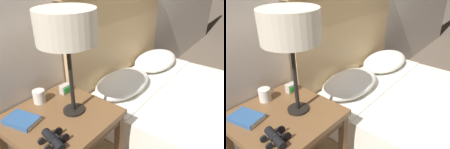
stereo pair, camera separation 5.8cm
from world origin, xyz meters
The scene contains 7 objects.
nightstand centered at (-0.48, 0.56, 0.57)m, with size 0.58×0.58×0.66m.
bed centered at (0.53, -0.07, 0.29)m, with size 1.44×2.04×1.30m.
table_lamp centered at (-0.40, 0.52, 1.17)m, with size 0.32×0.32×0.61m.
book_on_nightstand centered at (-0.65, 0.68, 0.68)m, with size 0.16×0.21×0.03m.
binoculars_pair centered at (-0.65, 0.41, 0.69)m, with size 0.15×0.16×0.05m.
coffee_mug centered at (-0.46, 0.77, 0.71)m, with size 0.10×0.08×0.08m.
alarm_clock centered at (-0.28, 0.72, 0.69)m, with size 0.07×0.05×0.06m.
Camera 1 is at (-1.13, -0.31, 1.46)m, focal length 35.00 mm.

